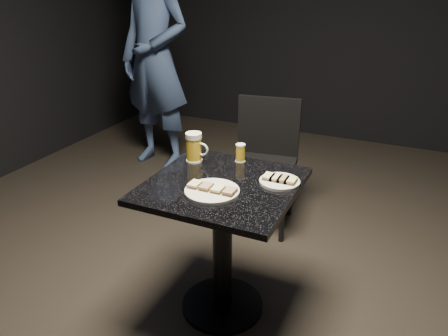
{
  "coord_description": "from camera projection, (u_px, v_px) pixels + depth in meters",
  "views": [
    {
      "loc": [
        0.78,
        -1.7,
        1.66
      ],
      "look_at": [
        0.0,
        0.02,
        0.82
      ],
      "focal_mm": 35.0,
      "sensor_mm": 36.0,
      "label": 1
    }
  ],
  "objects": [
    {
      "name": "floor",
      "position": [
        222.0,
        306.0,
        2.39
      ],
      "size": [
        6.0,
        6.0,
        0.0
      ],
      "primitive_type": "plane",
      "color": "black",
      "rests_on": "ground"
    },
    {
      "name": "beer_mug",
      "position": [
        194.0,
        147.0,
        2.3
      ],
      "size": [
        0.13,
        0.09,
        0.16
      ],
      "color": "silver",
      "rests_on": "table"
    },
    {
      "name": "plate_small",
      "position": [
        280.0,
        182.0,
        2.08
      ],
      "size": [
        0.19,
        0.19,
        0.01
      ],
      "primitive_type": "cylinder",
      "color": "silver",
      "rests_on": "table"
    },
    {
      "name": "canapes_on_plate_small",
      "position": [
        280.0,
        179.0,
        2.07
      ],
      "size": [
        0.16,
        0.07,
        0.02
      ],
      "color": "#4C3521",
      "rests_on": "plate_small"
    },
    {
      "name": "canapes_on_plate_large",
      "position": [
        212.0,
        188.0,
        1.98
      ],
      "size": [
        0.23,
        0.07,
        0.02
      ],
      "color": "#4C3521",
      "rests_on": "plate_large"
    },
    {
      "name": "chair",
      "position": [
        264.0,
        156.0,
        3.05
      ],
      "size": [
        0.5,
        0.5,
        0.89
      ],
      "color": "black",
      "rests_on": "floor"
    },
    {
      "name": "patron",
      "position": [
        155.0,
        60.0,
        3.84
      ],
      "size": [
        0.77,
        0.57,
        1.95
      ],
      "primitive_type": "imported",
      "rotation": [
        0.0,
        0.0,
        -0.15
      ],
      "color": "navy",
      "rests_on": "floor"
    },
    {
      "name": "beer_tumbler",
      "position": [
        240.0,
        153.0,
        2.3
      ],
      "size": [
        0.05,
        0.05,
        0.1
      ],
      "color": "silver",
      "rests_on": "table"
    },
    {
      "name": "table",
      "position": [
        222.0,
        226.0,
        2.18
      ],
      "size": [
        0.7,
        0.7,
        0.75
      ],
      "color": "black",
      "rests_on": "floor"
    },
    {
      "name": "plate_large",
      "position": [
        212.0,
        191.0,
        1.99
      ],
      "size": [
        0.25,
        0.25,
        0.01
      ],
      "primitive_type": "cylinder",
      "color": "silver",
      "rests_on": "table"
    }
  ]
}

